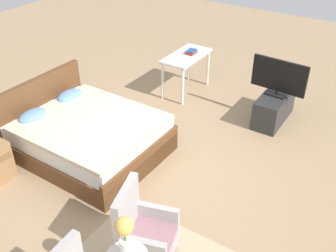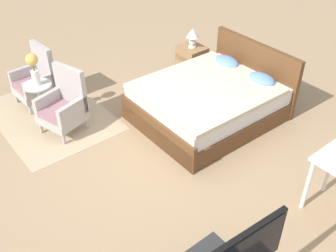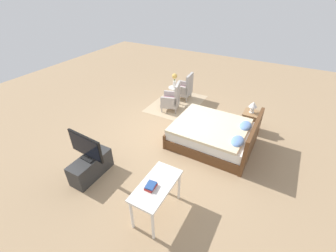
% 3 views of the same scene
% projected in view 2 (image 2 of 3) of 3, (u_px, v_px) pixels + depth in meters
% --- Properties ---
extents(ground_plane, '(16.00, 16.00, 0.00)m').
position_uv_depth(ground_plane, '(165.00, 151.00, 5.32)').
color(ground_plane, '#A38460').
extents(floor_rug, '(2.10, 1.50, 0.01)m').
position_uv_depth(floor_rug, '(51.00, 116.00, 6.00)').
color(floor_rug, tan).
rests_on(floor_rug, ground_plane).
extents(bed, '(1.67, 2.03, 0.96)m').
position_uv_depth(bed, '(211.00, 100.00, 5.80)').
color(bed, brown).
rests_on(bed, ground_plane).
extents(armchair_by_window_left, '(0.57, 0.57, 0.92)m').
position_uv_depth(armchair_by_window_left, '(36.00, 81.00, 6.11)').
color(armchair_by_window_left, '#ADA8A3').
rests_on(armchair_by_window_left, floor_rug).
extents(armchair_by_window_right, '(0.67, 0.67, 0.92)m').
position_uv_depth(armchair_by_window_right, '(64.00, 106.00, 5.52)').
color(armchair_by_window_right, '#ADA8A3').
rests_on(armchair_by_window_right, floor_rug).
extents(side_table, '(0.40, 0.40, 0.59)m').
position_uv_depth(side_table, '(40.00, 97.00, 5.74)').
color(side_table, beige).
rests_on(side_table, ground_plane).
extents(flower_vase, '(0.17, 0.17, 0.48)m').
position_uv_depth(flower_vase, '(33.00, 66.00, 5.44)').
color(flower_vase, silver).
rests_on(flower_vase, side_table).
extents(nightstand, '(0.44, 0.41, 0.56)m').
position_uv_depth(nightstand, '(192.00, 62.00, 6.86)').
color(nightstand, '#997047').
rests_on(nightstand, ground_plane).
extents(table_lamp, '(0.22, 0.22, 0.33)m').
position_uv_depth(table_lamp, '(193.00, 35.00, 6.57)').
color(table_lamp, silver).
rests_on(table_lamp, nightstand).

